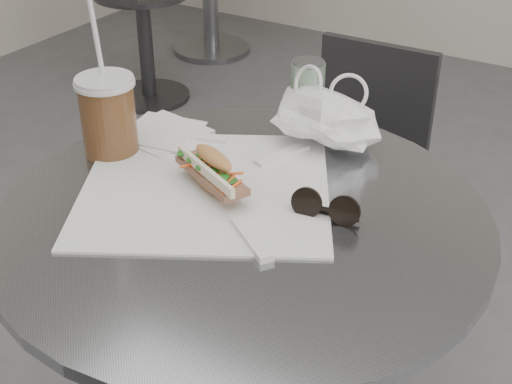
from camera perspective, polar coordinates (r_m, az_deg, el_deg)
The scene contains 10 objects.
cafe_table at distance 1.25m, azimuth -1.00°, elevation -12.09°, with size 0.76×0.76×0.74m.
chair_far at distance 1.87m, azimuth 7.19°, elevation -1.32°, with size 0.39×0.39×0.73m.
bg_chair at distance 3.18m, azimuth -9.50°, elevation 12.89°, with size 0.41×0.42×0.77m.
sandwich_paper at distance 1.14m, azimuth -4.07°, elevation 0.37°, with size 0.39×0.37×0.00m, color white.
banh_mi at distance 1.12m, azimuth -3.51°, elevation 1.64°, with size 0.20×0.15×0.07m.
iced_coffee at distance 1.24m, azimuth -11.76°, elevation 6.12°, with size 0.10×0.10×0.30m.
sunglasses at distance 1.06m, azimuth 5.60°, elevation -1.33°, with size 0.11×0.04×0.05m.
plastic_bag at distance 1.26m, azimuth 5.31°, elevation 5.89°, with size 0.19×0.15×0.10m, color white, non-canonical shape.
napkin_stack at distance 1.32m, azimuth -7.55°, elevation 4.71°, with size 0.16×0.16×0.01m.
drink_can at distance 1.34m, azimuth 4.12°, elevation 7.96°, with size 0.06×0.06×0.12m.
Camera 1 is at (0.50, -0.57, 1.33)m, focal length 50.00 mm.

